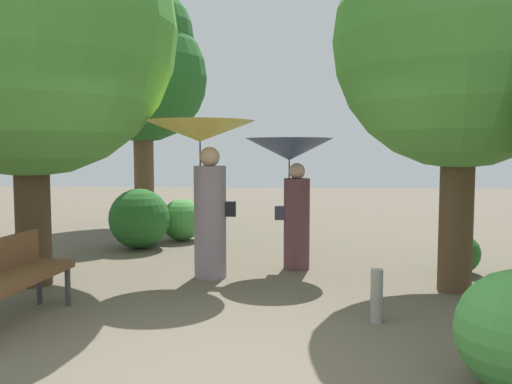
% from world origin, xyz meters
% --- Properties ---
extents(ground_plane, '(40.00, 40.00, 0.00)m').
position_xyz_m(ground_plane, '(0.00, 0.00, 0.00)').
color(ground_plane, brown).
extents(person_left, '(1.45, 1.45, 2.10)m').
position_xyz_m(person_left, '(-0.67, 2.98, 1.57)').
color(person_left, gray).
rests_on(person_left, ground).
extents(person_right, '(1.25, 1.25, 1.88)m').
position_xyz_m(person_right, '(0.50, 3.58, 1.43)').
color(person_right, '#563338').
rests_on(person_right, ground).
extents(park_bench, '(0.61, 1.54, 0.83)m').
position_xyz_m(park_bench, '(-2.25, 0.94, 0.51)').
color(park_bench, '#38383D').
rests_on(park_bench, ground).
extents(tree_near_left, '(2.89, 2.89, 5.39)m').
position_xyz_m(tree_near_left, '(-2.84, 7.69, 3.61)').
color(tree_near_left, brown).
rests_on(tree_near_left, ground).
extents(tree_near_right, '(3.02, 3.02, 5.00)m').
position_xyz_m(tree_near_right, '(2.49, 2.52, 3.25)').
color(tree_near_right, '#4C3823').
rests_on(tree_near_right, ground).
extents(tree_mid_left, '(3.68, 3.68, 5.54)m').
position_xyz_m(tree_mid_left, '(-2.75, 2.44, 3.49)').
color(tree_mid_left, '#42301E').
rests_on(tree_mid_left, ground).
extents(bush_path_left, '(1.05, 1.05, 1.05)m').
position_xyz_m(bush_path_left, '(-2.14, 4.94, 0.52)').
color(bush_path_left, '#235B23').
rests_on(bush_path_left, ground).
extents(bush_path_right, '(0.79, 0.79, 0.79)m').
position_xyz_m(bush_path_right, '(-1.57, 5.79, 0.39)').
color(bush_path_right, '#428C3D').
rests_on(bush_path_right, ground).
extents(bush_far_side, '(0.55, 0.55, 0.55)m').
position_xyz_m(bush_far_side, '(2.85, 3.46, 0.28)').
color(bush_far_side, '#235B23').
rests_on(bush_far_side, ground).
extents(path_marker_post, '(0.12, 0.12, 0.53)m').
position_xyz_m(path_marker_post, '(1.35, 1.25, 0.27)').
color(path_marker_post, gray).
rests_on(path_marker_post, ground).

